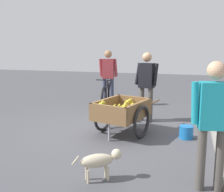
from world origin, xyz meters
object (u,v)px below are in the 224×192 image
vendor_person (146,81)px  dog (100,160)px  bystander_person (213,115)px  plastic_bucket (186,132)px  fire_hydrant (213,97)px  cyclist_person (108,73)px  bicycle (107,94)px  fruit_cart (122,113)px

vendor_person → dog: 3.10m
bystander_person → plastic_bucket: bearing=-171.0°
fire_hydrant → cyclist_person: bearing=-81.4°
bicycle → cyclist_person: bearing=-173.7°
fruit_cart → dog: 1.94m
bicycle → dog: (4.29, 1.20, -0.08)m
fruit_cart → vendor_person: (-1.10, 0.31, 0.52)m
plastic_bucket → bystander_person: 2.08m
bicycle → plastic_bucket: bearing=44.8°
bicycle → bystander_person: 4.94m
vendor_person → cyclist_person: cyclist_person is taller
fruit_cart → bystander_person: size_ratio=1.13×
dog → fire_hydrant: 5.20m
fruit_cart → vendor_person: 1.25m
fire_hydrant → bicycle: bearing=-78.5°
fruit_cart → bystander_person: 2.43m
vendor_person → bystander_person: (2.90, 1.24, -0.02)m
fruit_cart → bystander_person: bystander_person is taller
cyclist_person → dog: (4.44, 1.22, -0.70)m
bicycle → plastic_bucket: bicycle is taller
bicycle → plastic_bucket: (2.29, 2.27, -0.23)m
dog → plastic_bucket: 2.28m
bicycle → bystander_person: bystander_person is taller
dog → bystander_person: (-0.12, 1.37, 0.68)m
cyclist_person → fire_hydrant: cyclist_person is taller
plastic_bucket → cyclist_person: bearing=-136.8°
fruit_cart → vendor_person: bearing=164.3°
bicycle → dog: size_ratio=2.84×
bicycle → fire_hydrant: 3.02m
bicycle → dog: 4.46m
bicycle → bystander_person: bearing=31.7°
bicycle → plastic_bucket: 3.23m
fruit_cart → bicycle: bicycle is taller
cyclist_person → bystander_person: size_ratio=1.02×
fire_hydrant → bystander_person: bearing=-4.6°
vendor_person → bystander_person: vendor_person is taller
cyclist_person → plastic_bucket: size_ratio=6.23×
cyclist_person → dog: size_ratio=2.78×
dog → bystander_person: bystander_person is taller
bystander_person → vendor_person: bearing=-156.9°
bicycle → fire_hydrant: (-0.60, 2.96, -0.02)m
vendor_person → fire_hydrant: vendor_person is taller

